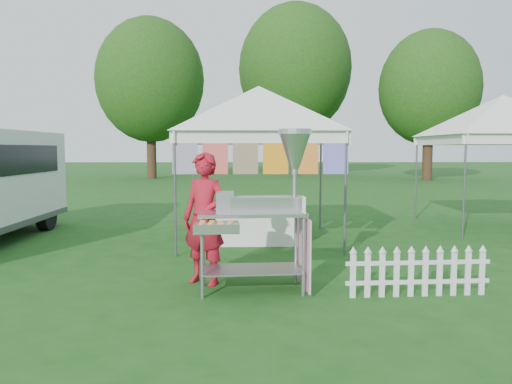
{
  "coord_description": "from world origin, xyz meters",
  "views": [
    {
      "loc": [
        -0.21,
        -6.19,
        1.81
      ],
      "look_at": [
        -0.08,
        1.87,
        1.1
      ],
      "focal_mm": 35.0,
      "sensor_mm": 36.0,
      "label": 1
    }
  ],
  "objects": [
    {
      "name": "ground",
      "position": [
        0.0,
        0.0,
        0.0
      ],
      "size": [
        120.0,
        120.0,
        0.0
      ],
      "primitive_type": "plane",
      "color": "#194814",
      "rests_on": "ground"
    },
    {
      "name": "canopy_main",
      "position": [
        0.0,
        3.49,
        2.99
      ],
      "size": [
        4.24,
        4.24,
        3.45
      ],
      "color": "#59595E",
      "rests_on": "ground"
    },
    {
      "name": "canopy_right",
      "position": [
        5.5,
        5.0,
        2.99
      ],
      "size": [
        4.24,
        4.24,
        3.45
      ],
      "color": "#59595E",
      "rests_on": "ground"
    },
    {
      "name": "tree_left",
      "position": [
        -6.0,
        24.0,
        5.83
      ],
      "size": [
        6.4,
        6.4,
        9.53
      ],
      "color": "#362113",
      "rests_on": "ground"
    },
    {
      "name": "tree_mid",
      "position": [
        3.0,
        28.0,
        7.14
      ],
      "size": [
        7.6,
        7.6,
        11.52
      ],
      "color": "#362113",
      "rests_on": "ground"
    },
    {
      "name": "tree_right",
      "position": [
        10.0,
        22.0,
        5.18
      ],
      "size": [
        5.6,
        5.6,
        8.42
      ],
      "color": "#362113",
      "rests_on": "ground"
    },
    {
      "name": "donut_cart",
      "position": [
        0.05,
        0.03,
        1.21
      ],
      "size": [
        1.46,
        1.1,
        2.05
      ],
      "rotation": [
        0.0,
        0.0,
        0.07
      ],
      "color": "gray",
      "rests_on": "ground"
    },
    {
      "name": "vendor",
      "position": [
        -0.79,
        0.38,
        0.88
      ],
      "size": [
        0.76,
        0.68,
        1.75
      ],
      "primitive_type": "imported",
      "rotation": [
        0.0,
        0.0,
        -0.5
      ],
      "color": "maroon",
      "rests_on": "ground"
    },
    {
      "name": "picket_fence",
      "position": [
        1.86,
        -0.26,
        0.29
      ],
      "size": [
        1.8,
        0.13,
        0.56
      ],
      "rotation": [
        0.0,
        0.0,
        0.06
      ],
      "color": "silver",
      "rests_on": "ground"
    },
    {
      "name": "display_table",
      "position": [
        -0.11,
        3.2,
        0.38
      ],
      "size": [
        1.8,
        0.7,
        0.75
      ],
      "primitive_type": "cube",
      "color": "white",
      "rests_on": "ground"
    }
  ]
}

